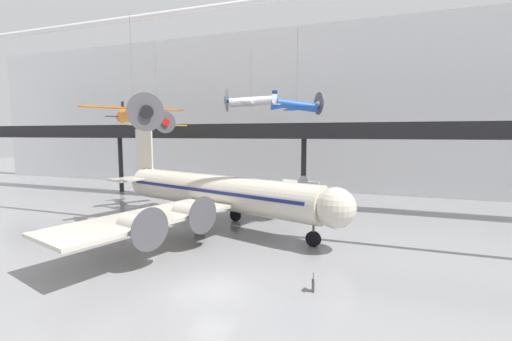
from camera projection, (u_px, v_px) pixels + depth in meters
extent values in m
plane|color=gray|center=(212.00, 290.00, 20.74)|extent=(260.00, 260.00, 0.00)
cube|color=white|center=(319.00, 110.00, 56.33)|extent=(140.00, 3.00, 26.70)
cube|color=black|center=(303.00, 135.00, 44.46)|extent=(110.00, 3.20, 0.90)
cube|color=black|center=(300.00, 127.00, 42.91)|extent=(110.00, 0.12, 1.10)
cylinder|color=black|center=(121.00, 165.00, 55.89)|extent=(0.70, 0.70, 8.81)
cylinder|color=black|center=(304.00, 172.00, 45.88)|extent=(0.70, 0.70, 8.81)
cylinder|color=silver|center=(272.00, 0.00, 29.94)|extent=(120.00, 0.60, 0.60)
cylinder|color=beige|center=(216.00, 192.00, 34.81)|extent=(23.56, 9.97, 3.41)
sphere|color=beige|center=(335.00, 208.00, 27.31)|extent=(3.34, 3.34, 3.34)
cone|color=beige|center=(138.00, 179.00, 42.38)|extent=(5.14, 4.27, 3.14)
cube|color=navy|center=(216.00, 188.00, 34.77)|extent=(22.01, 9.56, 0.31)
cube|color=beige|center=(273.00, 188.00, 41.85)|extent=(9.54, 16.01, 0.28)
cube|color=beige|center=(144.00, 218.00, 26.97)|extent=(9.54, 16.01, 0.28)
cylinder|color=beige|center=(269.00, 193.00, 38.22)|extent=(3.09, 2.35, 1.64)
cylinder|color=#4C4C51|center=(280.00, 194.00, 37.34)|extent=(0.94, 3.00, 3.11)
cylinder|color=beige|center=(292.00, 187.00, 42.34)|extent=(3.09, 2.35, 1.64)
cylinder|color=#4C4C51|center=(302.00, 188.00, 41.46)|extent=(0.94, 3.00, 3.11)
cylinder|color=beige|center=(190.00, 213.00, 28.68)|extent=(3.09, 2.35, 1.64)
cylinder|color=#4C4C51|center=(203.00, 215.00, 27.80)|extent=(0.94, 3.00, 3.11)
cylinder|color=beige|center=(137.00, 226.00, 24.55)|extent=(3.09, 2.35, 1.64)
cylinder|color=#4C4C51|center=(150.00, 229.00, 23.67)|extent=(0.94, 3.00, 3.11)
cube|color=beige|center=(144.00, 149.00, 41.17)|extent=(2.95, 1.05, 4.77)
cube|color=beige|center=(147.00, 177.00, 41.34)|extent=(5.41, 9.36, 0.20)
cylinder|color=#4C4C51|center=(313.00, 232.00, 28.66)|extent=(0.20, 0.20, 1.21)
cylinder|color=black|center=(313.00, 239.00, 28.72)|extent=(1.35, 0.73, 1.30)
cylinder|color=#4C4C51|center=(235.00, 210.00, 37.09)|extent=(0.20, 0.20, 1.21)
cylinder|color=black|center=(235.00, 215.00, 37.16)|extent=(1.35, 0.73, 1.30)
cylinder|color=#4C4C51|center=(199.00, 220.00, 32.70)|extent=(0.20, 0.20, 1.21)
cylinder|color=black|center=(199.00, 226.00, 32.77)|extent=(1.35, 0.73, 1.30)
cylinder|color=yellow|center=(157.00, 123.00, 43.71)|extent=(4.60, 3.63, 1.04)
cone|color=red|center=(165.00, 122.00, 41.64)|extent=(1.19, 1.21, 0.91)
cylinder|color=#4C4C51|center=(165.00, 122.00, 41.50)|extent=(1.54, 2.19, 2.64)
cone|color=yellow|center=(151.00, 123.00, 45.64)|extent=(1.58, 1.46, 0.87)
cube|color=yellow|center=(158.00, 125.00, 43.51)|extent=(5.21, 6.76, 0.10)
cube|color=red|center=(150.00, 119.00, 45.82)|extent=(0.52, 0.39, 1.22)
cube|color=red|center=(150.00, 123.00, 45.88)|extent=(2.00, 2.51, 0.06)
cylinder|color=slate|center=(156.00, 82.00, 43.16)|extent=(0.04, 0.04, 9.28)
cylinder|color=silver|center=(251.00, 102.00, 47.03)|extent=(6.10, 2.75, 1.54)
cone|color=navy|center=(229.00, 100.00, 47.24)|extent=(1.24, 1.32, 1.11)
cylinder|color=#4C4C51|center=(227.00, 100.00, 47.26)|extent=(0.87, 3.10, 3.20)
cone|color=silver|center=(272.00, 103.00, 46.83)|extent=(1.86, 1.44, 1.13)
cube|color=silver|center=(248.00, 104.00, 47.09)|extent=(3.73, 9.03, 0.10)
cube|color=navy|center=(275.00, 96.00, 46.71)|extent=(0.71, 0.25, 1.47)
cube|color=navy|center=(275.00, 101.00, 46.78)|extent=(1.53, 3.27, 0.06)
cylinder|color=slate|center=(251.00, 73.00, 46.63)|extent=(0.04, 0.04, 6.31)
cylinder|color=#1E4CAD|center=(297.00, 105.00, 37.44)|extent=(4.44, 3.47, 1.43)
cone|color=white|center=(317.00, 104.00, 38.04)|extent=(1.13, 1.15, 0.87)
cylinder|color=#4C4C51|center=(319.00, 104.00, 38.08)|extent=(1.46, 2.09, 2.51)
cone|color=#1E4CAD|center=(277.00, 107.00, 36.87)|extent=(1.56, 1.43, 0.94)
cube|color=#1E4CAD|center=(299.00, 108.00, 37.54)|extent=(4.92, 6.44, 0.10)
cube|color=white|center=(275.00, 99.00, 36.71)|extent=(0.50, 0.37, 1.16)
cube|color=white|center=(275.00, 105.00, 36.77)|extent=(1.89, 2.39, 0.06)
cylinder|color=slate|center=(297.00, 65.00, 36.97)|extent=(0.04, 0.04, 7.70)
cylinder|color=orange|center=(133.00, 115.00, 32.48)|extent=(5.94, 4.56, 1.54)
cone|color=black|center=(145.00, 112.00, 29.86)|extent=(1.51, 1.54, 1.16)
cylinder|color=#4C4C51|center=(146.00, 112.00, 29.68)|extent=(1.90, 2.82, 3.36)
cone|color=orange|center=(124.00, 118.00, 34.91)|extent=(2.04, 1.87, 1.16)
cube|color=orange|center=(134.00, 109.00, 32.11)|extent=(6.50, 8.68, 0.10)
cube|color=black|center=(123.00, 109.00, 35.12)|extent=(0.67, 0.47, 1.55)
cube|color=black|center=(123.00, 117.00, 35.20)|extent=(2.50, 3.22, 0.06)
cylinder|color=slate|center=(131.00, 61.00, 31.94)|extent=(0.04, 0.04, 8.81)
cube|color=#4C4C51|center=(313.00, 286.00, 20.56)|extent=(0.22, 0.42, 0.70)
cube|color=#232326|center=(313.00, 277.00, 20.50)|extent=(0.16, 0.77, 0.73)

